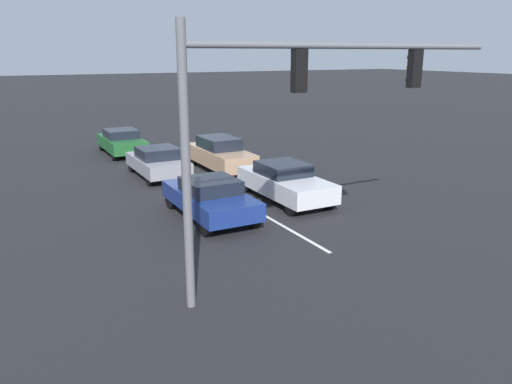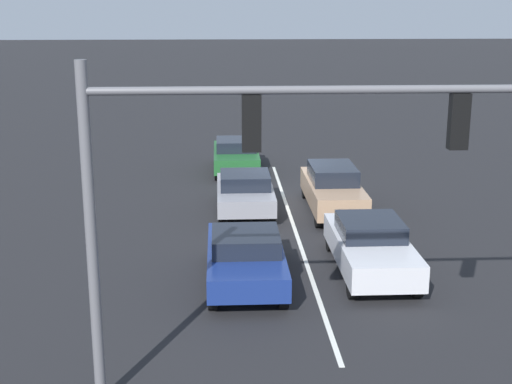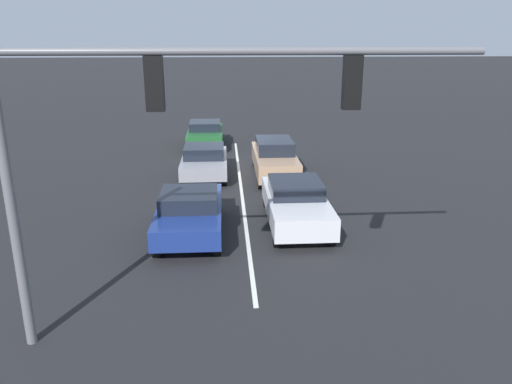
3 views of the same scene
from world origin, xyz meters
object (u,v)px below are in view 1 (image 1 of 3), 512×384
object	(u,v)px
car_tan_leftlane_second	(220,154)
traffic_signal_gantry	(292,102)
car_darkgreen_midlane_third	(122,141)
car_gray_midlane_second	(158,162)
car_navy_midlane_front	(210,197)
car_silver_leftlane_front	(285,181)

from	to	relation	value
car_tan_leftlane_second	traffic_signal_gantry	xyz separation A→B (m)	(3.53, 11.95, 3.60)
car_darkgreen_midlane_third	traffic_signal_gantry	bearing A→B (deg)	88.95
car_gray_midlane_second	car_darkgreen_midlane_third	world-z (taller)	car_darkgreen_midlane_third
car_navy_midlane_front	car_darkgreen_midlane_third	xyz separation A→B (m)	(-0.07, -12.71, -0.02)
car_tan_leftlane_second	car_gray_midlane_second	bearing A→B (deg)	-3.81
car_gray_midlane_second	car_tan_leftlane_second	size ratio (longest dim) A/B	0.86
car_silver_leftlane_front	car_tan_leftlane_second	distance (m)	5.77
car_darkgreen_midlane_third	car_silver_leftlane_front	bearing A→B (deg)	105.29
car_darkgreen_midlane_third	traffic_signal_gantry	xyz separation A→B (m)	(0.34, 18.26, 3.70)
car_tan_leftlane_second	car_darkgreen_midlane_third	world-z (taller)	car_tan_leftlane_second
car_tan_leftlane_second	traffic_signal_gantry	world-z (taller)	traffic_signal_gantry
car_navy_midlane_front	car_darkgreen_midlane_third	world-z (taller)	car_navy_midlane_front
car_silver_leftlane_front	traffic_signal_gantry	size ratio (longest dim) A/B	0.53
car_silver_leftlane_front	traffic_signal_gantry	world-z (taller)	traffic_signal_gantry
car_gray_midlane_second	car_navy_midlane_front	bearing A→B (deg)	87.97
car_tan_leftlane_second	car_darkgreen_midlane_third	size ratio (longest dim) A/B	1.10
car_silver_leftlane_front	car_navy_midlane_front	xyz separation A→B (m)	(3.38, 0.63, -0.00)
car_navy_midlane_front	car_tan_leftlane_second	distance (m)	7.18
car_darkgreen_midlane_third	car_tan_leftlane_second	bearing A→B (deg)	116.82
car_gray_midlane_second	car_darkgreen_midlane_third	xyz separation A→B (m)	(0.16, -6.11, 0.01)
car_silver_leftlane_front	car_darkgreen_midlane_third	distance (m)	12.53
car_tan_leftlane_second	car_darkgreen_midlane_third	xyz separation A→B (m)	(3.19, -6.31, -0.10)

